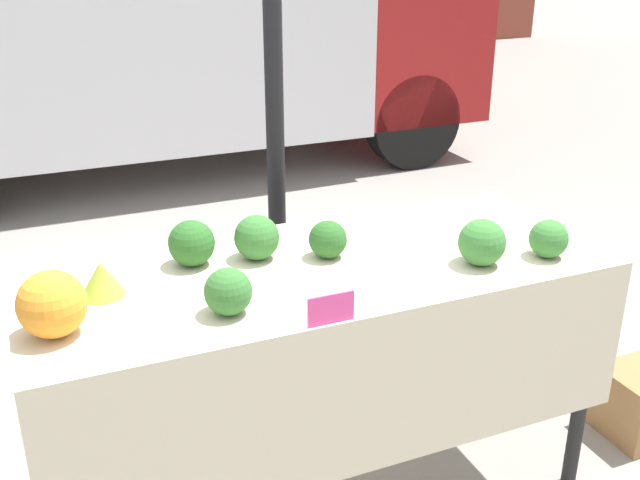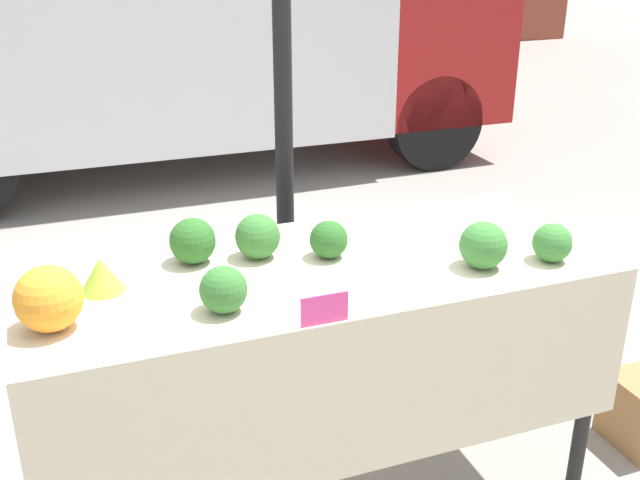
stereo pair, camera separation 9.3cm
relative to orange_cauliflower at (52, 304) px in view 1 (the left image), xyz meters
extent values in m
cylinder|color=black|center=(0.90, 0.87, 0.25)|extent=(0.07, 0.07, 2.40)
cube|color=maroon|center=(3.07, 4.29, 0.21)|extent=(1.10, 2.04, 1.65)
cylinder|color=black|center=(2.96, 3.38, -0.58)|extent=(0.76, 0.22, 0.76)
cylinder|color=black|center=(2.96, 5.20, -0.58)|extent=(0.76, 0.22, 0.76)
cube|color=beige|center=(0.78, 0.13, -0.10)|extent=(1.77, 0.72, 0.03)
cube|color=beige|center=(0.78, -0.22, -0.36)|extent=(1.77, 0.01, 0.48)
cylinder|color=black|center=(1.60, -0.17, -0.54)|extent=(0.05, 0.05, 0.84)
cylinder|color=black|center=(-0.05, 0.43, -0.54)|extent=(0.05, 0.05, 0.84)
cylinder|color=black|center=(1.60, 0.43, -0.54)|extent=(0.05, 0.05, 0.84)
sphere|color=orange|center=(0.00, 0.00, 0.00)|extent=(0.17, 0.17, 0.17)
cone|color=#93B238|center=(0.14, 0.18, -0.04)|extent=(0.13, 0.13, 0.10)
sphere|color=#387533|center=(1.45, -0.09, -0.03)|extent=(0.12, 0.12, 0.12)
sphere|color=#285B23|center=(0.82, 0.17, -0.03)|extent=(0.12, 0.12, 0.12)
sphere|color=#387533|center=(1.22, -0.06, -0.01)|extent=(0.14, 0.14, 0.14)
sphere|color=#285B23|center=(0.42, 0.28, -0.02)|extent=(0.14, 0.14, 0.14)
sphere|color=#336B2D|center=(0.61, 0.25, -0.02)|extent=(0.14, 0.14, 0.14)
sphere|color=#336B2D|center=(0.43, -0.06, -0.02)|extent=(0.13, 0.13, 0.13)
cube|color=#EF4793|center=(0.66, -0.22, -0.04)|extent=(0.13, 0.01, 0.08)
camera|label=1|loc=(-0.03, -1.77, 0.86)|focal=42.00mm
camera|label=2|loc=(0.06, -1.80, 0.86)|focal=42.00mm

